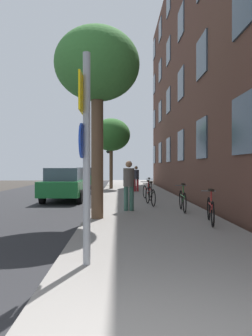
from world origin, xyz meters
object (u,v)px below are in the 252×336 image
object	(u,v)px
sign_post	(85,146)
pedestrian_0	(129,182)
car_0	(66,184)
pedestrian_1	(136,177)
bicycle_4	(149,188)
traffic_light	(109,156)
bicycle_2	(150,196)
car_1	(88,177)
tree_near	(97,68)
bicycle_3	(147,192)
bicycle_0	(211,210)
bicycle_1	(183,200)
tree_far	(111,135)

from	to	relation	value
sign_post	pedestrian_0	distance (m)	6.11
car_0	pedestrian_1	bearing A→B (deg)	48.91
sign_post	bicycle_4	world-z (taller)	sign_post
traffic_light	bicycle_2	xyz separation A→B (m)	(2.12, -13.66, -2.07)
sign_post	car_1	size ratio (longest dim) A/B	0.82
traffic_light	car_0	distance (m)	11.28
pedestrian_0	car_0	size ratio (longest dim) A/B	0.42
sign_post	car_0	size ratio (longest dim) A/B	0.80
pedestrian_1	sign_post	bearing A→B (deg)	-96.44
tree_near	bicycle_3	world-z (taller)	tree_near
bicycle_0	pedestrian_0	size ratio (longest dim) A/B	0.98
pedestrian_1	car_0	xyz separation A→B (m)	(-3.72, -4.26, -0.20)
pedestrian_0	bicycle_3	bearing A→B (deg)	74.80
car_1	pedestrian_1	bearing A→B (deg)	-56.85
bicycle_1	bicycle_4	bearing A→B (deg)	94.47
tree_near	pedestrian_0	xyz separation A→B (m)	(1.01, 1.57, -3.57)
bicycle_4	tree_far	bearing A→B (deg)	116.83
pedestrian_0	pedestrian_1	xyz separation A→B (m)	(0.75, 8.54, -0.09)
bicycle_1	bicycle_2	distance (m)	2.01
bicycle_4	car_0	bearing A→B (deg)	-152.48
bicycle_1	pedestrian_0	distance (m)	2.01
bicycle_1	car_0	bearing A→B (deg)	137.77
sign_post	traffic_light	size ratio (longest dim) A/B	0.95
tree_near	bicycle_4	size ratio (longest dim) A/B	3.50
sign_post	car_1	bearing A→B (deg)	95.56
traffic_light	bicycle_4	world-z (taller)	traffic_light
car_0	sign_post	bearing A→B (deg)	-78.54
tree_far	pedestrian_1	size ratio (longest dim) A/B	3.12
sign_post	bicycle_2	world-z (taller)	sign_post
tree_near	bicycle_2	distance (m)	5.63
bicycle_0	bicycle_4	world-z (taller)	bicycle_0
sign_post	bicycle_2	distance (m)	7.96
bicycle_1	car_0	distance (m)	6.59
bicycle_4	sign_post	bearing A→B (deg)	-100.28
bicycle_4	bicycle_0	bearing A→B (deg)	-84.89
car_0	car_1	distance (m)	9.76
tree_far	bicycle_1	bearing A→B (deg)	-75.92
sign_post	traffic_light	distance (m)	21.26
bicycle_2	bicycle_0	bearing A→B (deg)	-73.11
tree_near	car_0	world-z (taller)	tree_near
bicycle_4	car_0	xyz separation A→B (m)	(-4.35, -2.27, 0.35)
bicycle_1	tree_near	bearing A→B (deg)	-153.93
traffic_light	car_1	xyz separation A→B (m)	(-1.66, -1.25, -1.73)
bicycle_3	car_0	size ratio (longest dim) A/B	0.39
bicycle_3	pedestrian_0	bearing A→B (deg)	-105.20
tree_near	bicycle_2	xyz separation A→B (m)	(1.95, 3.19, -4.20)
sign_post	car_0	bearing A→B (deg)	101.46
tree_near	pedestrian_1	xyz separation A→B (m)	(1.76, 10.11, -3.66)
bicycle_0	bicycle_3	xyz separation A→B (m)	(-1.17, 6.23, -0.01)
car_0	car_1	world-z (taller)	same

